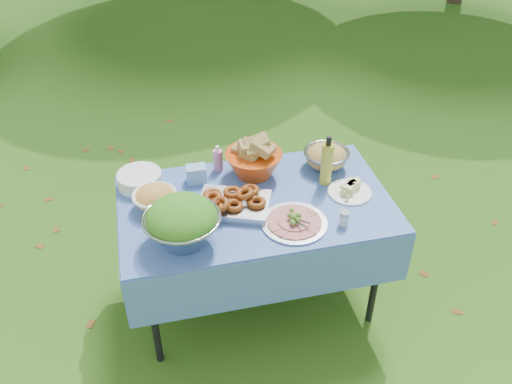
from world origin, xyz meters
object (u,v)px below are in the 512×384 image
charcuterie_platter (294,218)px  pasta_bowl_steel (326,156)px  salad_bowl (182,222)px  plate_stack (140,179)px  oil_bottle (327,160)px  picnic_table (256,253)px  bread_bowl (254,158)px

charcuterie_platter → pasta_bowl_steel: bearing=54.7°
salad_bowl → plate_stack: 0.56m
salad_bowl → charcuterie_platter: (0.57, 0.00, -0.09)m
salad_bowl → oil_bottle: 0.90m
picnic_table → plate_stack: plate_stack is taller
bread_bowl → oil_bottle: size_ratio=1.09×
salad_bowl → charcuterie_platter: salad_bowl is taller
picnic_table → oil_bottle: 0.68m
salad_bowl → charcuterie_platter: size_ratio=1.11×
salad_bowl → plate_stack: salad_bowl is taller
picnic_table → pasta_bowl_steel: pasta_bowl_steel is taller
plate_stack → bread_bowl: (0.65, -0.04, 0.07)m
plate_stack → oil_bottle: size_ratio=0.82×
picnic_table → pasta_bowl_steel: 0.70m
pasta_bowl_steel → oil_bottle: bearing=-110.0°
oil_bottle → picnic_table: bearing=-168.8°
plate_stack → pasta_bowl_steel: pasta_bowl_steel is taller
picnic_table → oil_bottle: size_ratio=4.85×
salad_bowl → oil_bottle: bearing=20.5°
plate_stack → charcuterie_platter: 0.91m
pasta_bowl_steel → charcuterie_platter: bearing=-125.3°
bread_bowl → salad_bowl: bearing=-133.7°
charcuterie_platter → oil_bottle: size_ratio=1.14×
bread_bowl → picnic_table: bearing=-100.9°
picnic_table → charcuterie_platter: bearing=-56.4°
pasta_bowl_steel → bread_bowl: bearing=177.8°
plate_stack → charcuterie_platter: size_ratio=0.73×
bread_bowl → charcuterie_platter: bearing=-78.2°
salad_bowl → charcuterie_platter: bearing=0.4°
pasta_bowl_steel → oil_bottle: 0.18m
salad_bowl → oil_bottle: size_ratio=1.26×
picnic_table → bread_bowl: 0.55m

